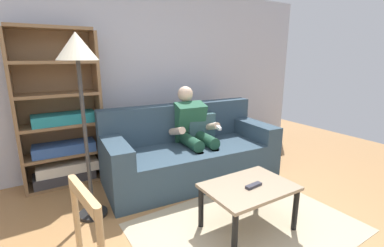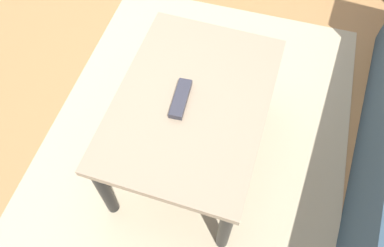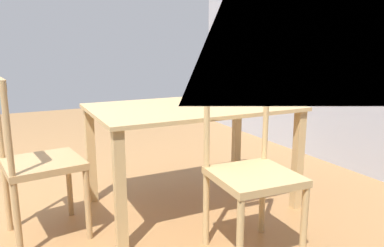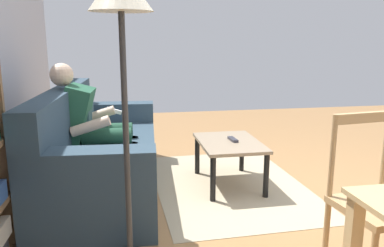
# 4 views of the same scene
# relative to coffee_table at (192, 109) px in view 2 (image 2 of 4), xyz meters

# --- Properties ---
(ground_plane) EXTENTS (9.16, 9.16, 0.00)m
(ground_plane) POSITION_rel_coffee_table_xyz_m (-0.73, -0.49, -0.37)
(ground_plane) COLOR #9E7042
(coffee_table) EXTENTS (0.80, 0.56, 0.43)m
(coffee_table) POSITION_rel_coffee_table_xyz_m (0.00, 0.00, 0.00)
(coffee_table) COLOR gray
(coffee_table) RESTS_ON ground_plane
(tv_remote) EXTENTS (0.17, 0.06, 0.02)m
(tv_remote) POSITION_rel_coffee_table_xyz_m (0.02, -0.04, 0.08)
(tv_remote) COLOR #2D2D38
(tv_remote) RESTS_ON coffee_table
(area_rug) EXTENTS (2.04, 1.46, 0.01)m
(area_rug) POSITION_rel_coffee_table_xyz_m (-0.00, -0.00, -0.37)
(area_rug) COLOR tan
(area_rug) RESTS_ON ground_plane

